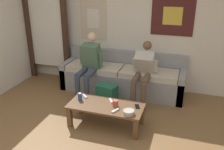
% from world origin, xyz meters
% --- Properties ---
extents(wall_back, '(10.00, 0.07, 2.55)m').
position_xyz_m(wall_back, '(0.00, 2.64, 1.28)').
color(wall_back, silver).
rests_on(wall_back, ground_plane).
extents(door_frame, '(1.00, 0.10, 2.15)m').
position_xyz_m(door_frame, '(-1.57, 2.43, 1.20)').
color(door_frame, '#382319').
rests_on(door_frame, ground_plane).
extents(couch, '(2.48, 0.71, 0.79)m').
position_xyz_m(couch, '(0.20, 2.28, 0.29)').
color(couch, gray).
rests_on(couch, ground_plane).
extents(coffee_table, '(1.18, 0.53, 0.36)m').
position_xyz_m(coffee_table, '(0.30, 0.96, 0.30)').
color(coffee_table, brown).
rests_on(coffee_table, ground_plane).
extents(person_seated_adult, '(0.47, 0.83, 1.23)m').
position_xyz_m(person_seated_adult, '(-0.36, 1.89, 0.67)').
color(person_seated_adult, '#384256').
rests_on(person_seated_adult, ground_plane).
extents(person_seated_teen, '(0.47, 0.95, 1.10)m').
position_xyz_m(person_seated_teen, '(0.68, 1.95, 0.62)').
color(person_seated_teen, brown).
rests_on(person_seated_teen, ground_plane).
extents(backpack, '(0.40, 0.33, 0.41)m').
position_xyz_m(backpack, '(0.11, 1.56, 0.20)').
color(backpack, '#1E5642').
rests_on(backpack, ground_plane).
extents(ceramic_bowl, '(0.17, 0.17, 0.07)m').
position_xyz_m(ceramic_bowl, '(0.71, 0.81, 0.40)').
color(ceramic_bowl, '#B7B2A8').
rests_on(ceramic_bowl, coffee_table).
extents(pillar_candle, '(0.09, 0.09, 0.12)m').
position_xyz_m(pillar_candle, '(0.46, 0.97, 0.41)').
color(pillar_candle, '#B24C42').
rests_on(pillar_candle, coffee_table).
extents(drink_can_blue, '(0.07, 0.07, 0.12)m').
position_xyz_m(drink_can_blue, '(-0.15, 0.99, 0.42)').
color(drink_can_blue, '#28479E').
rests_on(drink_can_blue, coffee_table).
extents(game_controller_near_left, '(0.11, 0.14, 0.03)m').
position_xyz_m(game_controller_near_left, '(0.34, 1.10, 0.37)').
color(game_controller_near_left, white).
rests_on(game_controller_near_left, coffee_table).
extents(game_controller_near_right, '(0.09, 0.14, 0.03)m').
position_xyz_m(game_controller_near_right, '(0.50, 0.83, 0.37)').
color(game_controller_near_right, white).
rests_on(game_controller_near_right, coffee_table).
extents(game_controller_far_center, '(0.13, 0.12, 0.03)m').
position_xyz_m(game_controller_far_center, '(-0.13, 1.12, 0.37)').
color(game_controller_far_center, white).
rests_on(game_controller_far_center, coffee_table).
extents(cell_phone, '(0.11, 0.15, 0.01)m').
position_xyz_m(cell_phone, '(0.78, 1.06, 0.37)').
color(cell_phone, black).
rests_on(cell_phone, coffee_table).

